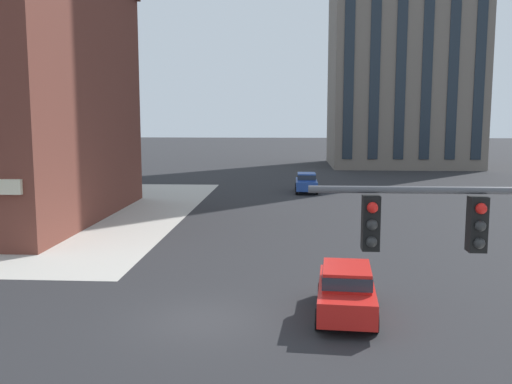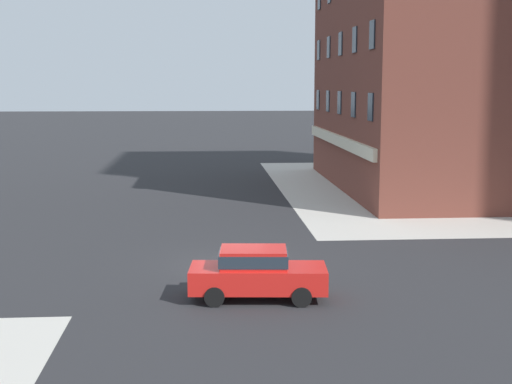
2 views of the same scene
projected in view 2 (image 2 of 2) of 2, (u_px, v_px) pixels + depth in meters
ground_plane at (231, 265)px, 28.11m from camera, size 320.00×320.00×0.00m
car_main_northbound_far at (257, 271)px, 23.49m from camera, size 2.15×4.53×1.68m
storefront_block_near_corner at (481, 69)px, 48.09m from camera, size 22.77×19.26×15.77m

